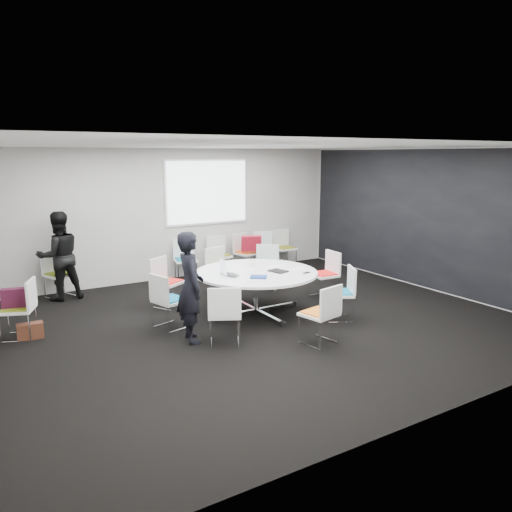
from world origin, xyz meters
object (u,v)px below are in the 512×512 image
chair_ring_e (170,311)px  chair_ring_a (324,283)px  conference_table (256,283)px  chair_back_a (186,268)px  maroon_bag (16,298)px  person_back (59,256)px  chair_back_e (284,255)px  laptop (232,274)px  chair_ring_f (225,325)px  chair_ring_h (339,303)px  cup (252,264)px  chair_back_d (264,258)px  chair_ring_g (320,325)px  chair_ring_d (168,292)px  chair_back_b (220,263)px  chair_back_c (246,260)px  chair_spare_left (20,320)px  chair_ring_b (266,276)px  chair_ring_c (221,279)px  chair_person_back (59,283)px  brown_bag (30,331)px

chair_ring_e → chair_ring_a: bearing=75.2°
conference_table → chair_back_a: chair_back_a is taller
chair_ring_e → maroon_bag: size_ratio=2.20×
chair_ring_a → person_back: 4.96m
chair_back_e → laptop: chair_back_e is taller
conference_table → chair_ring_f: (-1.13, -0.99, -0.25)m
chair_ring_h → chair_back_a: (-1.11, 3.72, 0.00)m
conference_table → chair_back_e: chair_back_e is taller
chair_back_a → chair_back_e: same height
cup → chair_back_d: bearing=53.9°
chair_ring_e → chair_ring_h: bearing=51.0°
chair_back_e → chair_ring_g: bearing=64.0°
chair_ring_d → cup: (1.28, -0.79, 0.50)m
chair_back_b → chair_back_c: 0.68m
chair_ring_a → chair_back_e: bearing=-14.9°
chair_spare_left → chair_ring_b: bearing=-62.9°
laptop → cup: bearing=-70.3°
chair_ring_f → laptop: (0.66, 0.98, 0.47)m
chair_back_d → person_back: 4.61m
chair_back_d → chair_back_e: same height
person_back → maroon_bag: person_back is taller
chair_ring_b → chair_ring_c: 0.93m
conference_table → chair_ring_g: bearing=-88.9°
chair_back_c → chair_person_back: bearing=-15.5°
chair_ring_g → chair_back_e: bearing=49.3°
chair_back_c → chair_ring_f: bearing=40.8°
chair_ring_h → brown_bag: (-4.47, 1.67, -0.16)m
chair_back_d → chair_back_b: bearing=23.2°
chair_back_b → chair_ring_h: bearing=98.2°
chair_ring_b → cup: bearing=87.2°
chair_ring_e → person_back: person_back is taller
chair_spare_left → maroon_bag: (-0.01, 0.01, 0.34)m
chair_ring_g → chair_ring_h: same height
chair_person_back → laptop: (2.23, -2.76, 0.47)m
conference_table → brown_bag: size_ratio=5.74×
laptop → maroon_bag: size_ratio=0.90×
cup → chair_back_b: bearing=76.3°
chair_ring_a → laptop: 2.11m
chair_back_e → maroon_bag: bearing=20.6°
chair_back_a → chair_back_b: same height
chair_back_c → laptop: bearing=40.8°
chair_ring_g → person_back: (-2.72, 4.28, 0.55)m
chair_ring_c → cup: chair_ring_c is taller
chair_ring_f → cup: chair_ring_f is taller
chair_ring_d → chair_ring_h: size_ratio=1.00×
chair_spare_left → brown_bag: bearing=-114.2°
chair_ring_h → conference_table: bearing=71.9°
chair_ring_a → chair_back_c: size_ratio=1.00×
chair_ring_f → cup: 1.88m
chair_ring_c → chair_ring_e: bearing=32.2°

